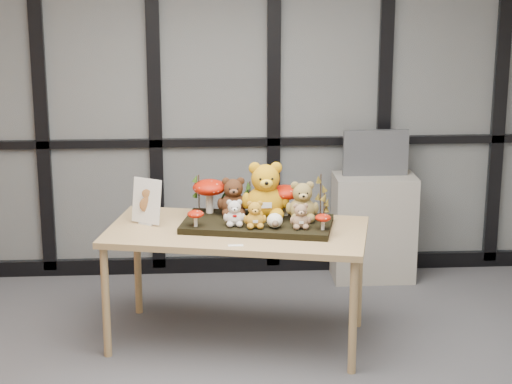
{
  "coord_description": "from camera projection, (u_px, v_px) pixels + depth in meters",
  "views": [
    {
      "loc": [
        -0.12,
        -4.47,
        2.55
      ],
      "look_at": [
        0.23,
        1.11,
        1.02
      ],
      "focal_mm": 65.0,
      "sensor_mm": 36.0,
      "label": 1
    }
  ],
  "objects": [
    {
      "name": "cabinet",
      "position": [
        373.0,
        227.0,
        7.11
      ],
      "size": [
        0.62,
        0.36,
        0.82
      ],
      "primitive_type": "cube",
      "color": "#9A958A",
      "rests_on": "floor"
    },
    {
      "name": "bear_pooh_yellow",
      "position": [
        265.0,
        187.0,
        5.95
      ],
      "size": [
        0.36,
        0.34,
        0.4
      ],
      "primitive_type": null,
      "rotation": [
        0.0,
        0.0,
        -0.22
      ],
      "color": "#C98C0F",
      "rests_on": "diorama_tray"
    },
    {
      "name": "room_shell",
      "position": [
        223.0,
        123.0,
        4.54
      ],
      "size": [
        5.0,
        5.0,
        5.0
      ],
      "color": "beige",
      "rests_on": "floor"
    },
    {
      "name": "bear_white_bow",
      "position": [
        234.0,
        211.0,
        5.81
      ],
      "size": [
        0.17,
        0.15,
        0.18
      ],
      "primitive_type": null,
      "rotation": [
        0.0,
        0.0,
        -0.22
      ],
      "color": "silver",
      "rests_on": "diorama_tray"
    },
    {
      "name": "mushroom_back_left",
      "position": [
        210.0,
        195.0,
        6.07
      ],
      "size": [
        0.22,
        0.22,
        0.25
      ],
      "primitive_type": null,
      "color": "#9D1405",
      "rests_on": "diorama_tray"
    },
    {
      "name": "display_table",
      "position": [
        237.0,
        239.0,
        5.91
      ],
      "size": [
        1.78,
        1.15,
        0.77
      ],
      "rotation": [
        0.0,
        0.0,
        -0.22
      ],
      "color": "tan",
      "rests_on": "floor"
    },
    {
      "name": "sign_holder",
      "position": [
        147.0,
        203.0,
        5.96
      ],
      "size": [
        0.21,
        0.16,
        0.3
      ],
      "rotation": [
        0.0,
        0.0,
        -0.56
      ],
      "color": "silver",
      "rests_on": "display_table"
    },
    {
      "name": "mushroom_back_right",
      "position": [
        285.0,
        199.0,
        6.02
      ],
      "size": [
        0.2,
        0.2,
        0.22
      ],
      "primitive_type": null,
      "color": "#9D1405",
      "rests_on": "diorama_tray"
    },
    {
      "name": "monitor",
      "position": [
        376.0,
        153.0,
        6.98
      ],
      "size": [
        0.49,
        0.05,
        0.35
      ],
      "color": "#4E5055",
      "rests_on": "cabinet"
    },
    {
      "name": "sprig_green_far_left",
      "position": [
        199.0,
        194.0,
        6.06
      ],
      "size": [
        0.05,
        0.05,
        0.26
      ],
      "primitive_type": null,
      "color": "#1C3D0E",
      "rests_on": "diorama_tray"
    },
    {
      "name": "bear_tan_back",
      "position": [
        302.0,
        199.0,
        5.91
      ],
      "size": [
        0.25,
        0.23,
        0.28
      ],
      "primitive_type": null,
      "rotation": [
        0.0,
        0.0,
        -0.22
      ],
      "color": "olive",
      "rests_on": "diorama_tray"
    },
    {
      "name": "sprig_green_mid_left",
      "position": [
        226.0,
        197.0,
        6.1
      ],
      "size": [
        0.05,
        0.05,
        0.21
      ],
      "primitive_type": null,
      "color": "#1C3D0E",
      "rests_on": "diorama_tray"
    },
    {
      "name": "sprig_dry_mid_right",
      "position": [
        324.0,
        209.0,
        5.81
      ],
      "size": [
        0.05,
        0.05,
        0.21
      ],
      "primitive_type": null,
      "color": "brown",
      "rests_on": "diorama_tray"
    },
    {
      "name": "bear_beige_small",
      "position": [
        301.0,
        214.0,
        5.76
      ],
      "size": [
        0.16,
        0.15,
        0.18
      ],
      "primitive_type": null,
      "rotation": [
        0.0,
        0.0,
        -0.22
      ],
      "color": "#916E50",
      "rests_on": "diorama_tray"
    },
    {
      "name": "bear_small_yellow",
      "position": [
        255.0,
        213.0,
        5.77
      ],
      "size": [
        0.17,
        0.16,
        0.19
      ],
      "primitive_type": null,
      "rotation": [
        0.0,
        0.0,
        -0.22
      ],
      "color": "#B9801F",
      "rests_on": "diorama_tray"
    },
    {
      "name": "sprig_dry_far_right",
      "position": [
        321.0,
        197.0,
        5.92
      ],
      "size": [
        0.05,
        0.05,
        0.3
      ],
      "primitive_type": null,
      "color": "brown",
      "rests_on": "diorama_tray"
    },
    {
      "name": "mushroom_front_left",
      "position": [
        196.0,
        218.0,
        5.8
      ],
      "size": [
        0.1,
        0.1,
        0.12
      ],
      "primitive_type": null,
      "color": "#9D1405",
      "rests_on": "diorama_tray"
    },
    {
      "name": "label_card",
      "position": [
        236.0,
        245.0,
        5.57
      ],
      "size": [
        0.09,
        0.03,
        0.0
      ],
      "primitive_type": "cube",
      "color": "white",
      "rests_on": "display_table"
    },
    {
      "name": "plush_cream_hedgehog",
      "position": [
        275.0,
        220.0,
        5.78
      ],
      "size": [
        0.09,
        0.08,
        0.1
      ],
      "primitive_type": null,
      "rotation": [
        0.0,
        0.0,
        -0.22
      ],
      "color": "white",
      "rests_on": "diorama_tray"
    },
    {
      "name": "glass_partition",
      "position": [
        214.0,
        95.0,
        6.99
      ],
      "size": [
        4.9,
        0.06,
        2.78
      ],
      "color": "#2D383F",
      "rests_on": "floor"
    },
    {
      "name": "diorama_tray",
      "position": [
        257.0,
        224.0,
        5.93
      ],
      "size": [
        1.02,
        0.66,
        0.04
      ],
      "primitive_type": "cube",
      "rotation": [
        0.0,
        0.0,
        -0.22
      ],
      "color": "black",
      "rests_on": "display_table"
    },
    {
      "name": "bear_brown_medium",
      "position": [
        233.0,
        194.0,
        6.02
      ],
      "size": [
        0.25,
        0.23,
        0.28
      ],
      "primitive_type": null,
      "rotation": [
        0.0,
        0.0,
        -0.22
      ],
      "color": "#402212",
      "rests_on": "diorama_tray"
    },
    {
      "name": "mushroom_front_right",
      "position": [
        323.0,
        221.0,
        5.73
      ],
      "size": [
        0.1,
        0.1,
        0.11
      ],
      "primitive_type": null,
      "color": "#9D1405",
      "rests_on": "diorama_tray"
    },
    {
      "name": "sprig_green_centre",
      "position": [
        250.0,
        197.0,
        6.08
      ],
      "size": [
        0.05,
        0.05,
        0.21
      ],
      "primitive_type": null,
      "color": "#1C3D0E",
      "rests_on": "diorama_tray"
    }
  ]
}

